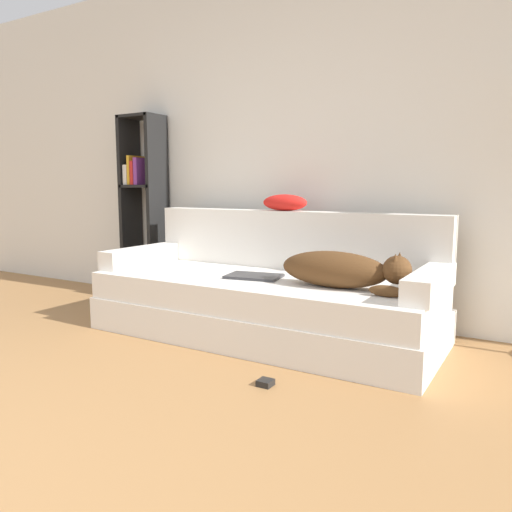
# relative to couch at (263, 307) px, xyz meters

# --- Properties ---
(wall_back) EXTENTS (7.93, 0.06, 2.70)m
(wall_back) POSITION_rel_couch_xyz_m (-0.08, 0.68, 1.16)
(wall_back) COLOR silver
(wall_back) RESTS_ON ground_plane
(couch) EXTENTS (2.25, 0.93, 0.40)m
(couch) POSITION_rel_couch_xyz_m (0.00, 0.00, 0.00)
(couch) COLOR silver
(couch) RESTS_ON ground_plane
(couch_backrest) EXTENTS (2.21, 0.15, 0.41)m
(couch_backrest) POSITION_rel_couch_xyz_m (0.00, 0.40, 0.41)
(couch_backrest) COLOR silver
(couch_backrest) RESTS_ON couch
(couch_arm_left) EXTENTS (0.15, 0.74, 0.13)m
(couch_arm_left) POSITION_rel_couch_xyz_m (-1.05, -0.01, 0.27)
(couch_arm_left) COLOR silver
(couch_arm_left) RESTS_ON couch
(couch_arm_right) EXTENTS (0.15, 0.74, 0.13)m
(couch_arm_right) POSITION_rel_couch_xyz_m (1.05, -0.01, 0.27)
(couch_arm_right) COLOR silver
(couch_arm_right) RESTS_ON couch
(dog) EXTENTS (0.78, 0.25, 0.23)m
(dog) POSITION_rel_couch_xyz_m (0.57, -0.08, 0.31)
(dog) COLOR #513319
(dog) RESTS_ON couch
(laptop) EXTENTS (0.38, 0.29, 0.02)m
(laptop) POSITION_rel_couch_xyz_m (-0.04, -0.05, 0.21)
(laptop) COLOR #2D2D30
(laptop) RESTS_ON couch
(throw_pillow) EXTENTS (0.34, 0.14, 0.12)m
(throw_pillow) POSITION_rel_couch_xyz_m (-0.05, 0.39, 0.67)
(throw_pillow) COLOR red
(throw_pillow) RESTS_ON couch_backrest
(bookshelf) EXTENTS (0.36, 0.26, 1.59)m
(bookshelf) POSITION_rel_couch_xyz_m (-1.50, 0.50, 0.70)
(bookshelf) COLOR black
(bookshelf) RESTS_ON ground_plane
(power_adapter) EXTENTS (0.07, 0.07, 0.03)m
(power_adapter) POSITION_rel_couch_xyz_m (0.43, -0.73, -0.18)
(power_adapter) COLOR black
(power_adapter) RESTS_ON ground_plane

